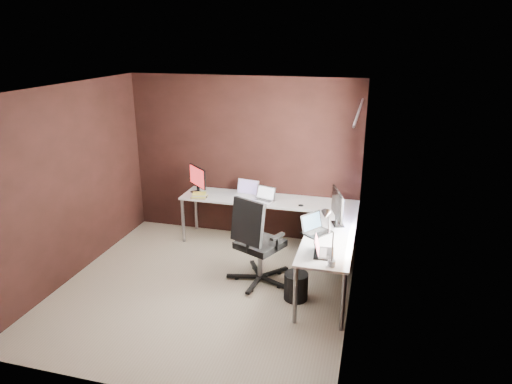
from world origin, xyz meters
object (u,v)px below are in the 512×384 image
Objects in this scene: laptop_black_big at (315,228)px; laptop_black_small at (321,250)px; monitor_right at (337,206)px; desk_lamp at (328,230)px; drawer_pedestal at (328,242)px; laptop_white at (246,192)px; office_chair at (258,257)px; laptop_silver at (264,198)px; monitor_left at (198,178)px; book_stack at (199,195)px; wastebasket at (296,286)px.

laptop_black_big reaches higher than laptop_black_small.
desk_lamp is (-0.01, -1.07, 0.12)m from monitor_right.
laptop_white is (-1.32, 0.42, 0.48)m from drawer_pedestal.
drawer_pedestal is 1.14m from office_chair.
desk_lamp is 0.51× the size of office_chair.
laptop_silver is (0.32, -0.16, -0.00)m from laptop_white.
laptop_black_big is at bearing 14.57° from monitor_left.
monitor_left is 1.69× the size of book_stack.
laptop_silver is 1.64m from wastebasket.
laptop_white is at bearing 171.49° from laptop_silver.
laptop_black_big is 0.75m from wastebasket.
laptop_black_big is 0.60m from laptop_black_small.
desk_lamp is at bearing -10.25° from office_chair.
laptop_white is 1.53× the size of book_stack.
office_chair reaches higher than book_stack.
monitor_left is 0.30m from book_stack.
laptop_black_small is at bearing 97.98° from desk_lamp.
monitor_left is 0.70× the size of desk_lamp.
laptop_silver is 1.15m from office_chair.
wastebasket is at bearing -164.56° from laptop_black_big.
laptop_black_small is (-0.09, -0.89, -0.21)m from monitor_right.
office_chair reaches higher than monitor_left.
laptop_silver is at bearing 43.32° from monitor_right.
laptop_silver is (-1.00, 0.26, 0.48)m from drawer_pedestal.
laptop_white is 2.36m from desk_lamp.
laptop_white is 1.15× the size of laptop_black_small.
wastebasket is (-0.15, -0.40, -0.61)m from laptop_black_big.
book_stack reaches higher than drawer_pedestal.
laptop_black_small is 0.28× the size of office_chair.
monitor_right reaches higher than laptop_silver.
laptop_black_big is 1.71× the size of book_stack.
book_stack is (-1.98, 0.15, 0.46)m from drawer_pedestal.
laptop_black_big is at bearing -28.47° from laptop_silver.
laptop_black_small is at bearing 4.92° from monitor_left.
wastebasket is at bearing 54.82° from laptop_black_small.
laptop_black_big is at bearing -23.68° from book_stack.
monitor_left is 0.78× the size of monitor_right.
office_chair is at bearing 131.01° from desk_lamp.
book_stack is 0.42× the size of desk_lamp.
office_chair reaches higher than laptop_silver.
laptop_white is 1.92m from wastebasket.
laptop_black_small is at bearing -3.75° from office_chair.
wastebasket is at bearing -103.87° from drawer_pedestal.
wastebasket is (-0.39, -0.71, -0.82)m from monitor_right.
laptop_black_small is 0.55× the size of desk_lamp.
wastebasket is at bearing -45.96° from laptop_white.
wastebasket is (-0.26, -1.07, -0.13)m from drawer_pedestal.
wastebasket is (0.55, -0.28, -0.18)m from office_chair.
monitor_left reaches higher than laptop_silver.
drawer_pedestal is 1.57× the size of laptop_white.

